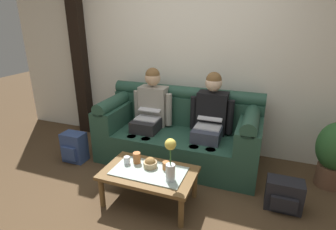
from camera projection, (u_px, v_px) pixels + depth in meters
The scene contains 15 objects.
ground_plane at pixel (142, 212), 2.70m from camera, with size 14.00×14.00×0.00m, color #4C3823.
back_wall_patterned at pixel (192, 48), 3.68m from camera, with size 6.00×0.12×2.90m, color silver.
timber_pillar at pixel (79, 44), 4.17m from camera, with size 0.20×0.20×2.90m, color black.
couch at pixel (179, 134), 3.59m from camera, with size 2.09×0.88×0.96m.
person_left at pixel (150, 110), 3.62m from camera, with size 0.56×0.67×1.22m.
person_right at pixel (210, 118), 3.36m from camera, with size 0.56×0.67×1.22m.
coffee_table at pixel (149, 175), 2.75m from camera, with size 0.95×0.58×0.37m.
flower_vase at pixel (170, 159), 2.50m from camera, with size 0.11×0.11×0.44m.
snack_bowl at pixel (150, 163), 2.78m from camera, with size 0.14×0.14×0.12m.
cup_near_left at pixel (127, 160), 2.85m from camera, with size 0.07×0.07×0.08m, color silver.
cup_near_right at pixel (166, 166), 2.74m from camera, with size 0.07×0.07×0.08m, color #B26633.
cup_far_center at pixel (137, 158), 2.86m from camera, with size 0.08×0.08×0.12m, color #B26633.
backpack_right at pixel (284, 195), 2.70m from camera, with size 0.36×0.25×0.32m.
backpack_left at pixel (74, 147), 3.60m from camera, with size 0.30×0.25×0.40m.
potted_plant at pixel (335, 152), 2.99m from camera, with size 0.40×0.40×0.78m.
Camera 1 is at (1.01, -1.96, 1.86)m, focal length 28.58 mm.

